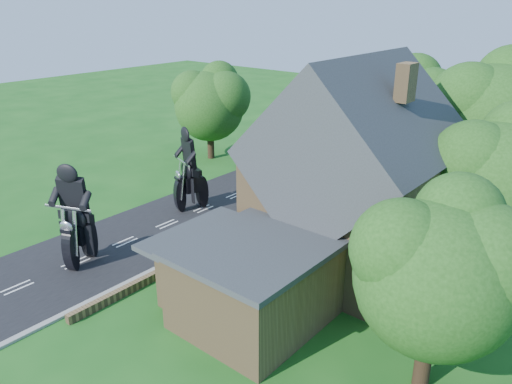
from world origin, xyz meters
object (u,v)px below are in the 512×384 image
Objects in this scene: garden_wall at (244,230)px; annex at (253,282)px; motorcycle_follow at (191,197)px; motorcycle_lead at (81,249)px; house at (355,181)px.

garden_wall is 8.19m from annex.
garden_wall is 12.81× the size of motorcycle_follow.
motorcycle_follow is at bearing -106.89° from motorcycle_lead.
house is 7.30m from annex.
annex is 12.26m from motorcycle_follow.
garden_wall is 8.78m from motorcycle_lead.
motorcycle_follow reaches higher than garden_wall.
garden_wall is at bearing 133.84° from annex.
motorcycle_lead is 1.00× the size of motorcycle_follow.
annex is (-0.62, -6.80, -2.58)m from house.
house reaches higher than garden_wall.
house reaches higher than motorcycle_follow.
annex is 4.12× the size of motorcycle_lead.
annex is at bearing -95.24° from house.
motorcycle_lead is at bearing -117.23° from garden_wall.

